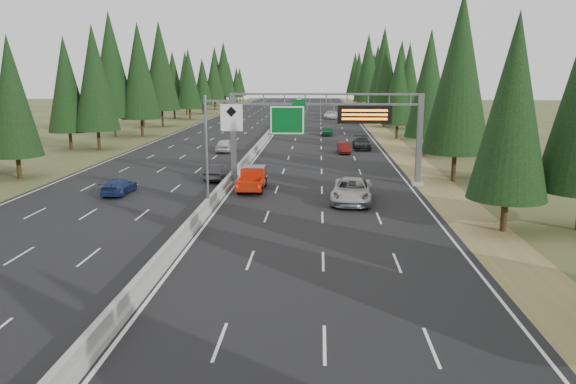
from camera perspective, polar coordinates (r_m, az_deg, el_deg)
The scene contains 19 objects.
road at distance 93.69m, azimuth -1.56°, elevation 6.14°, with size 32.00×260.00×0.08m, color black.
shoulder_right at distance 93.91m, azimuth 9.39°, elevation 6.00°, with size 3.60×260.00×0.06m, color olive.
shoulder_left at distance 96.80m, azimuth -12.18°, elevation 6.06°, with size 3.60×260.00×0.06m, color #37421F.
median_barrier at distance 93.65m, azimuth -1.56°, elevation 6.37°, with size 0.70×260.00×0.85m.
sign_gantry at distance 47.97m, azimuth 4.64°, elevation 6.85°, with size 16.75×0.98×7.80m.
hov_sign_pole at distance 38.82m, azimuth -7.46°, elevation 4.79°, with size 2.80×0.50×8.00m.
tree_row_right at distance 85.08m, azimuth 13.01°, elevation 11.46°, with size 12.09×240.50×18.91m.
tree_row_left at distance 86.96m, azimuth -17.03°, elevation 11.18°, with size 10.62×239.02×18.84m.
silver_minivan at distance 42.00m, azimuth 6.51°, elevation 0.14°, with size 2.92×6.33×1.76m, color #A6A5AA.
red_pickup at distance 46.59m, azimuth -3.58°, elevation 1.54°, with size 2.01×5.63×1.83m.
car_ahead_green at distance 87.76m, azimuth 4.00°, elevation 6.21°, with size 1.64×4.08×1.39m, color #125022.
car_ahead_dkred at distance 68.04m, azimuth 5.69°, elevation 4.48°, with size 1.37×3.93×1.30m, color #520E0B.
car_ahead_dkgrey at distance 72.10m, azimuth 7.48°, elevation 4.95°, with size 2.13×5.23×1.52m, color black.
car_ahead_white at distance 121.24m, azimuth 4.38°, elevation 7.83°, with size 2.67×5.80×1.61m, color silver.
car_ahead_far at distance 157.86m, azimuth 1.17°, elevation 8.81°, with size 1.88×4.67×1.59m, color black.
car_onc_near at distance 51.02m, azimuth -7.28°, elevation 2.02°, with size 1.50×4.30×1.42m, color black.
car_onc_blue at distance 46.57m, azimuth -16.81°, elevation 0.56°, with size 1.78×4.38×1.27m, color navy.
car_onc_white at distance 69.44m, azimuth -6.36°, elevation 4.74°, with size 1.87×4.65×1.59m, color silver.
car_onc_far at distance 108.50m, azimuth -5.88°, elevation 7.24°, with size 2.14×4.65×1.29m, color black.
Camera 1 is at (7.73, -12.89, 9.49)m, focal length 35.00 mm.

